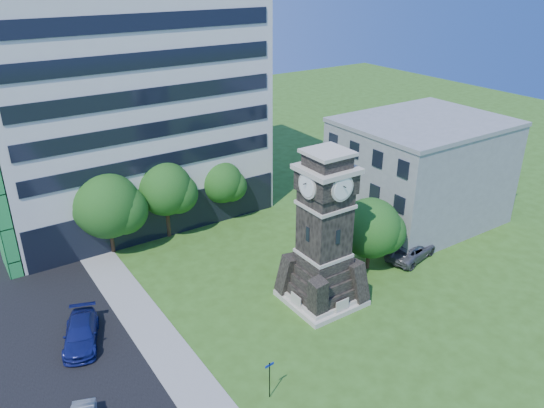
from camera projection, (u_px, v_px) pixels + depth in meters
ground at (306, 326)px, 38.31m from camera, size 160.00×160.00×0.00m
sidewalk at (155, 336)px, 37.27m from camera, size 3.00×70.00×0.06m
street at (27, 385)px, 32.98m from camera, size 14.00×80.00×0.02m
clock_tower at (324, 240)px, 39.15m from camera, size 5.40×5.40×12.22m
office_tall at (119, 75)px, 50.32m from camera, size 26.20×15.11×28.60m
office_low at (420, 171)px, 52.30m from camera, size 15.20×12.20×10.40m
car_street_north at (81, 333)px, 36.34m from camera, size 3.84×5.74×1.54m
car_east_lot at (411, 250)px, 46.87m from camera, size 5.87×3.67×1.51m
park_bench at (330, 305)px, 39.67m from camera, size 2.05×0.55×1.06m
street_sign at (270, 376)px, 31.39m from camera, size 0.63×0.06×2.60m
tree_nw at (108, 207)px, 46.33m from camera, size 6.42×5.84×7.57m
tree_nc at (166, 191)px, 49.05m from camera, size 5.56×5.06×7.46m
tree_ne at (222, 184)px, 52.66m from camera, size 4.61×4.19×6.21m
tree_east at (371, 229)px, 44.14m from camera, size 5.59×5.08×6.40m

